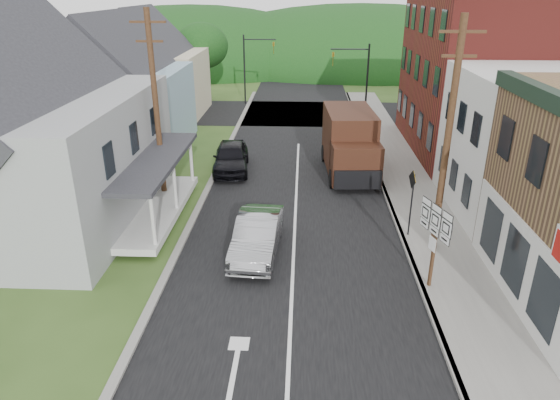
# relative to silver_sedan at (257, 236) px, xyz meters

# --- Properties ---
(ground) EXTENTS (120.00, 120.00, 0.00)m
(ground) POSITION_rel_silver_sedan_xyz_m (1.44, -2.93, -0.78)
(ground) COLOR #2D4719
(ground) RESTS_ON ground
(road) EXTENTS (9.00, 90.00, 0.02)m
(road) POSITION_rel_silver_sedan_xyz_m (1.44, 7.07, -0.78)
(road) COLOR black
(road) RESTS_ON ground
(cross_road) EXTENTS (60.00, 9.00, 0.02)m
(cross_road) POSITION_rel_silver_sedan_xyz_m (1.44, 24.07, -0.78)
(cross_road) COLOR black
(cross_road) RESTS_ON ground
(sidewalk_right) EXTENTS (2.80, 55.00, 0.15)m
(sidewalk_right) POSITION_rel_silver_sedan_xyz_m (7.34, 5.07, -0.70)
(sidewalk_right) COLOR slate
(sidewalk_right) RESTS_ON ground
(curb_right) EXTENTS (0.20, 55.00, 0.15)m
(curb_right) POSITION_rel_silver_sedan_xyz_m (5.99, 5.07, -0.70)
(curb_right) COLOR slate
(curb_right) RESTS_ON ground
(curb_left) EXTENTS (0.30, 55.00, 0.12)m
(curb_left) POSITION_rel_silver_sedan_xyz_m (-3.21, 5.07, -0.72)
(curb_left) COLOR slate
(curb_left) RESTS_ON ground
(storefront_white) EXTENTS (8.00, 7.00, 6.50)m
(storefront_white) POSITION_rel_silver_sedan_xyz_m (12.74, 4.57, 2.47)
(storefront_white) COLOR silver
(storefront_white) RESTS_ON ground
(storefront_red) EXTENTS (8.00, 12.00, 10.00)m
(storefront_red) POSITION_rel_silver_sedan_xyz_m (12.74, 14.07, 4.22)
(storefront_red) COLOR maroon
(storefront_red) RESTS_ON ground
(house_gray) EXTENTS (10.20, 12.24, 8.35)m
(house_gray) POSITION_rel_silver_sedan_xyz_m (-10.56, 3.07, 3.46)
(house_gray) COLOR #95989A
(house_gray) RESTS_ON ground
(house_blue) EXTENTS (7.14, 8.16, 7.28)m
(house_blue) POSITION_rel_silver_sedan_xyz_m (-9.56, 14.07, 2.92)
(house_blue) COLOR #8FB0C3
(house_blue) RESTS_ON ground
(house_cream) EXTENTS (7.14, 8.16, 7.28)m
(house_cream) POSITION_rel_silver_sedan_xyz_m (-10.06, 23.07, 2.92)
(house_cream) COLOR beige
(house_cream) RESTS_ON ground
(utility_pole_right) EXTENTS (1.60, 0.26, 9.00)m
(utility_pole_right) POSITION_rel_silver_sedan_xyz_m (7.04, 0.57, 3.88)
(utility_pole_right) COLOR #472D19
(utility_pole_right) RESTS_ON ground
(utility_pole_left) EXTENTS (1.60, 0.26, 9.00)m
(utility_pole_left) POSITION_rel_silver_sedan_xyz_m (-5.06, 5.07, 3.88)
(utility_pole_left) COLOR #472D19
(utility_pole_left) RESTS_ON ground
(traffic_signal_right) EXTENTS (2.87, 0.20, 6.00)m
(traffic_signal_right) POSITION_rel_silver_sedan_xyz_m (5.74, 20.57, 2.98)
(traffic_signal_right) COLOR black
(traffic_signal_right) RESTS_ON ground
(traffic_signal_left) EXTENTS (2.87, 0.20, 6.00)m
(traffic_signal_left) POSITION_rel_silver_sedan_xyz_m (-2.86, 27.57, 2.98)
(traffic_signal_left) COLOR black
(traffic_signal_left) RESTS_ON ground
(tree_left_c) EXTENTS (5.80, 5.80, 8.41)m
(tree_left_c) POSITION_rel_silver_sedan_xyz_m (-17.56, 17.07, 5.16)
(tree_left_c) COLOR #382616
(tree_left_c) RESTS_ON ground
(tree_left_d) EXTENTS (4.80, 4.80, 6.94)m
(tree_left_d) POSITION_rel_silver_sedan_xyz_m (-7.56, 29.07, 4.11)
(tree_left_d) COLOR #382616
(tree_left_d) RESTS_ON ground
(forested_ridge) EXTENTS (90.00, 30.00, 16.00)m
(forested_ridge) POSITION_rel_silver_sedan_xyz_m (1.44, 52.07, -0.78)
(forested_ridge) COLOR #0F3410
(forested_ridge) RESTS_ON ground
(silver_sedan) EXTENTS (1.90, 4.79, 1.55)m
(silver_sedan) POSITION_rel_silver_sedan_xyz_m (0.00, 0.00, 0.00)
(silver_sedan) COLOR #9E9FA3
(silver_sedan) RESTS_ON ground
(dark_sedan) EXTENTS (2.35, 4.95, 1.63)m
(dark_sedan) POSITION_rel_silver_sedan_xyz_m (-2.36, 9.60, 0.04)
(dark_sedan) COLOR black
(dark_sedan) RESTS_ON ground
(delivery_van) EXTENTS (2.93, 6.42, 3.51)m
(delivery_van) POSITION_rel_silver_sedan_xyz_m (4.34, 9.48, 1.00)
(delivery_van) COLOR #32180E
(delivery_van) RESTS_ON ground
(route_sign_cluster) EXTENTS (0.62, 1.72, 3.13)m
(route_sign_cluster) POSITION_rel_silver_sedan_xyz_m (6.20, -2.28, 1.40)
(route_sign_cluster) COLOR #472D19
(route_sign_cluster) RESTS_ON sidewalk_right
(warning_sign) EXTENTS (0.18, 0.79, 2.89)m
(warning_sign) POSITION_rel_silver_sedan_xyz_m (6.21, 1.63, 1.22)
(warning_sign) COLOR black
(warning_sign) RESTS_ON sidewalk_right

